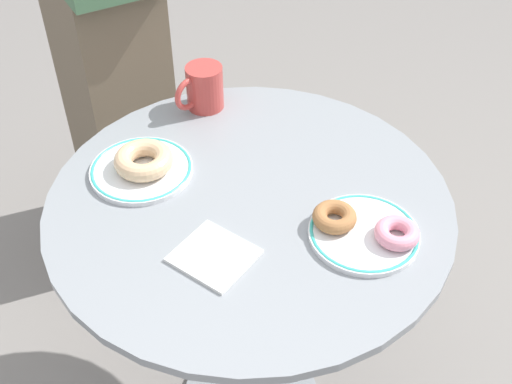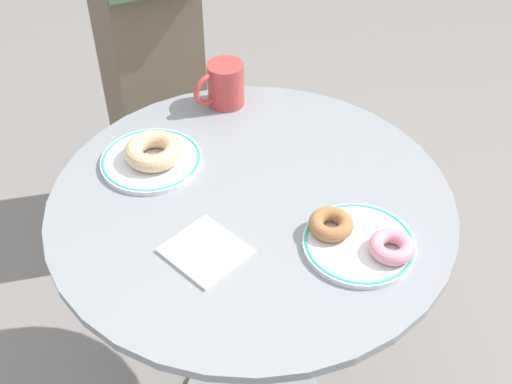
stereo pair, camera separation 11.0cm
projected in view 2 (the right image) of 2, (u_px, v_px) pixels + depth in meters
cafe_table at (252, 268)px, 1.28m from camera, size 0.73×0.73×0.70m
plate_left at (151, 160)px, 1.22m from camera, size 0.19×0.19×0.01m
plate_right at (359, 243)px, 1.06m from camera, size 0.19×0.19×0.01m
donut_glazed at (154, 151)px, 1.21m from camera, size 0.15×0.15×0.03m
donut_pink_frosted at (391, 247)px, 1.03m from camera, size 0.10×0.10×0.03m
donut_cinnamon at (331, 224)px, 1.07m from camera, size 0.08×0.08×0.03m
paper_napkin at (205, 251)px, 1.05m from camera, size 0.14×0.13×0.01m
coffee_mug at (224, 85)px, 1.34m from camera, size 0.08×0.12×0.09m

